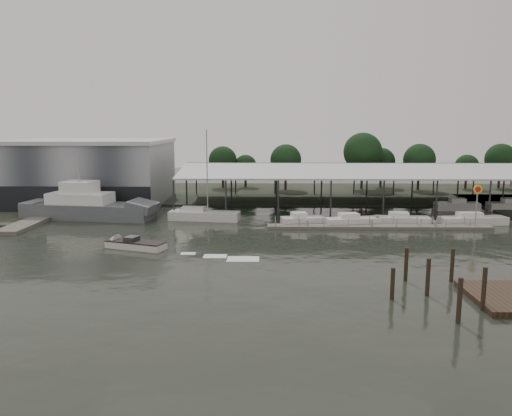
{
  "coord_description": "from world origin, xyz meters",
  "views": [
    {
      "loc": [
        0.68,
        -51.64,
        12.86
      ],
      "look_at": [
        -0.46,
        10.43,
        2.5
      ],
      "focal_mm": 35.0,
      "sensor_mm": 36.0,
      "label": 1
    }
  ],
  "objects_px": {
    "shell_fuel_sign": "(477,198)",
    "white_sailboat": "(203,215)",
    "speedboat_underway": "(131,244)",
    "grey_trawler": "(89,207)"
  },
  "relations": [
    {
      "from": "shell_fuel_sign",
      "to": "white_sailboat",
      "type": "distance_m",
      "value": 35.32
    },
    {
      "from": "shell_fuel_sign",
      "to": "white_sailboat",
      "type": "xyz_separation_m",
      "value": [
        -34.77,
        5.27,
        -3.28
      ]
    },
    {
      "from": "shell_fuel_sign",
      "to": "grey_trawler",
      "type": "xyz_separation_m",
      "value": [
        -50.78,
        6.23,
        -2.35
      ]
    },
    {
      "from": "grey_trawler",
      "to": "white_sailboat",
      "type": "relative_size",
      "value": 1.54
    },
    {
      "from": "grey_trawler",
      "to": "speedboat_underway",
      "type": "relative_size",
      "value": 1.1
    },
    {
      "from": "white_sailboat",
      "to": "speedboat_underway",
      "type": "relative_size",
      "value": 0.71
    },
    {
      "from": "shell_fuel_sign",
      "to": "speedboat_underway",
      "type": "distance_m",
      "value": 41.98
    },
    {
      "from": "shell_fuel_sign",
      "to": "speedboat_underway",
      "type": "height_order",
      "value": "shell_fuel_sign"
    },
    {
      "from": "speedboat_underway",
      "to": "shell_fuel_sign",
      "type": "bearing_deg",
      "value": -145.78
    },
    {
      "from": "grey_trawler",
      "to": "white_sailboat",
      "type": "distance_m",
      "value": 16.06
    }
  ]
}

